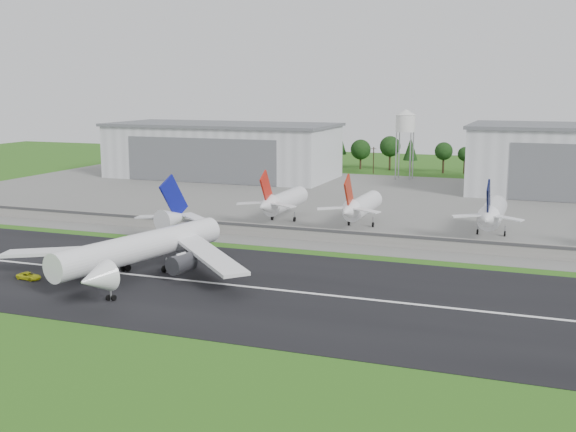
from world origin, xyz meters
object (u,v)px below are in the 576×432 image
at_px(ground_vehicle, 29,276).
at_px(parked_jet_navy, 492,213).
at_px(parked_jet_red_b, 360,206).
at_px(main_airliner, 140,254).
at_px(parked_jet_red_a, 281,201).

xyz_separation_m(ground_vehicle, parked_jet_navy, (84.42, 77.40, 5.39)).
bearing_deg(parked_jet_navy, parked_jet_red_b, -179.94).
distance_m(main_airliner, parked_jet_red_a, 67.21).
bearing_deg(parked_jet_navy, parked_jet_red_a, -179.98).
height_order(main_airliner, parked_jet_navy, main_airliner).
height_order(ground_vehicle, parked_jet_red_b, parked_jet_red_b).
bearing_deg(main_airliner, parked_jet_red_a, -80.75).
xyz_separation_m(parked_jet_red_a, parked_jet_red_b, (23.41, -0.01, -0.06)).
bearing_deg(parked_jet_red_b, parked_jet_navy, 0.06).
relative_size(main_airliner, ground_vehicle, 11.07).
distance_m(ground_vehicle, parked_jet_red_b, 91.68).
distance_m(main_airliner, ground_vehicle, 22.89).
bearing_deg(parked_jet_red_a, ground_vehicle, -108.25).
height_order(ground_vehicle, parked_jet_navy, parked_jet_navy).
distance_m(ground_vehicle, parked_jet_navy, 114.66).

